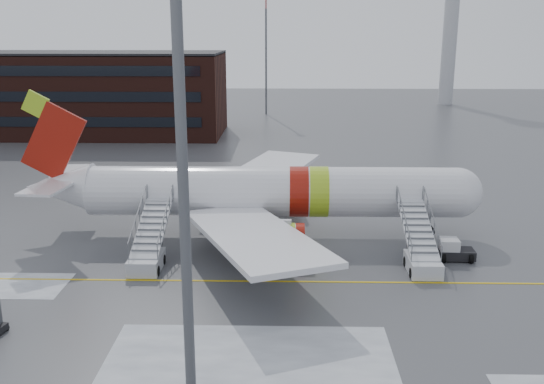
{
  "coord_description": "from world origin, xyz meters",
  "views": [
    {
      "loc": [
        -4.35,
        -36.58,
        15.42
      ],
      "look_at": [
        -5.3,
        6.01,
        4.0
      ],
      "focal_mm": 40.0,
      "sensor_mm": 36.0,
      "label": 1
    }
  ],
  "objects_px": {
    "airstair_fwd": "(421,253)",
    "light_mast_near": "(180,108)",
    "pushback_tug": "(453,250)",
    "airliner": "(260,193)",
    "airstair_aft": "(148,251)"
  },
  "relations": [
    {
      "from": "airstair_fwd",
      "to": "airstair_aft",
      "type": "xyz_separation_m",
      "value": [
        -18.23,
        0.0,
        0.0
      ]
    },
    {
      "from": "pushback_tug",
      "to": "airstair_fwd",
      "type": "bearing_deg",
      "value": -147.4
    },
    {
      "from": "airliner",
      "to": "pushback_tug",
      "type": "distance_m",
      "value": 14.66
    },
    {
      "from": "light_mast_near",
      "to": "airliner",
      "type": "bearing_deg",
      "value": 84.54
    },
    {
      "from": "airliner",
      "to": "airstair_aft",
      "type": "bearing_deg",
      "value": -138.01
    },
    {
      "from": "airliner",
      "to": "airstair_fwd",
      "type": "bearing_deg",
      "value": -30.78
    },
    {
      "from": "pushback_tug",
      "to": "light_mast_near",
      "type": "xyz_separation_m",
      "value": [
        -15.62,
        -16.89,
        11.9
      ]
    },
    {
      "from": "airstair_aft",
      "to": "airliner",
      "type": "bearing_deg",
      "value": 41.99
    },
    {
      "from": "airliner",
      "to": "pushback_tug",
      "type": "bearing_deg",
      "value": -19.88
    },
    {
      "from": "airstair_fwd",
      "to": "pushback_tug",
      "type": "xyz_separation_m",
      "value": [
        2.57,
        1.64,
        -0.41
      ]
    },
    {
      "from": "airstair_fwd",
      "to": "light_mast_near",
      "type": "bearing_deg",
      "value": -130.56
    },
    {
      "from": "pushback_tug",
      "to": "light_mast_near",
      "type": "distance_m",
      "value": 25.9
    },
    {
      "from": "airstair_fwd",
      "to": "light_mast_near",
      "type": "distance_m",
      "value": 23.13
    },
    {
      "from": "airliner",
      "to": "pushback_tug",
      "type": "xyz_separation_m",
      "value": [
        13.54,
        -4.89,
        -2.76
      ]
    },
    {
      "from": "airstair_fwd",
      "to": "pushback_tug",
      "type": "relative_size",
      "value": 2.91
    }
  ]
}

